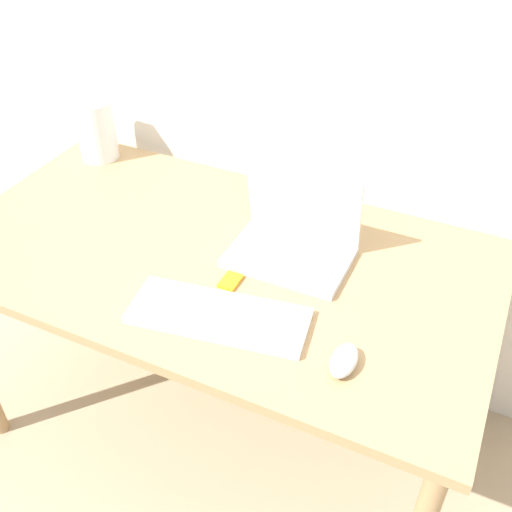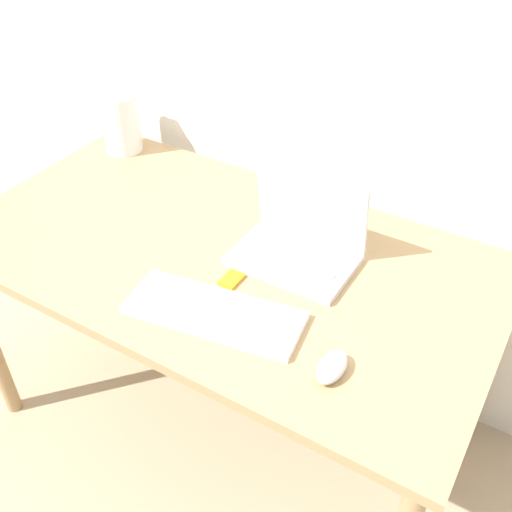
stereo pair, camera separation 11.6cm
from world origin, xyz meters
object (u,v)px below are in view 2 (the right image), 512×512
Objects in this scene: laptop at (300,241)px; vase at (119,112)px; mouse at (332,367)px; mp3_player at (232,279)px; keyboard at (214,313)px.

laptop is 1.11× the size of vase.
mouse is 0.37m from mp3_player.
keyboard is 0.13m from mp3_player.
mouse is at bearing -22.29° from mp3_player.
laptop is 0.31m from keyboard.
mouse reaches higher than mp3_player.
mouse reaches higher than keyboard.
keyboard is 0.89m from vase.
keyboard is 4.31× the size of mouse.
vase is at bearing 150.57° from mp3_player.
keyboard is 1.56× the size of vase.
laptop is at bearing -15.05° from vase.
laptop is at bearing 60.97° from mp3_player.
laptop is 3.05× the size of mouse.
laptop reaches higher than keyboard.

